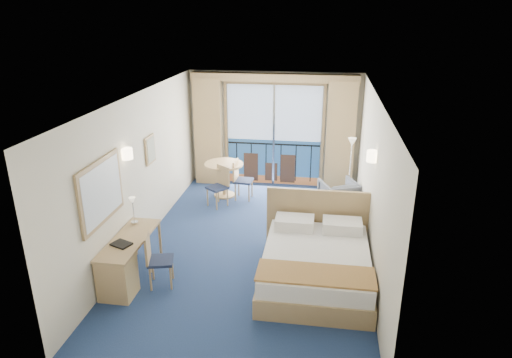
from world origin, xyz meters
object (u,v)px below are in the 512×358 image
bed (316,262)px  desk (120,269)px  floor_lamp (351,154)px  armchair (338,196)px  table_chair_a (240,177)px  round_table (224,171)px  desk_chair (155,257)px  table_chair_b (220,184)px  nightstand (352,224)px

bed → desk: 2.98m
floor_lamp → desk: size_ratio=0.98×
armchair → table_chair_a: 2.20m
round_table → table_chair_a: 0.41m
desk → desk_chair: (0.46, 0.26, 0.11)m
round_table → table_chair_b: (0.02, -0.53, -0.09)m
armchair → desk_chair: desk_chair is taller
floor_lamp → table_chair_b: 2.91m
bed → floor_lamp: floor_lamp is taller
nightstand → floor_lamp: 1.96m
desk → table_chair_a: 4.00m
bed → desk_chair: bed is taller
nightstand → floor_lamp: (0.01, 1.78, 0.82)m
bed → table_chair_b: 3.42m
floor_lamp → table_chair_a: size_ratio=1.62×
desk_chair → bed: bearing=-92.7°
desk → bed: bearing=14.5°
floor_lamp → round_table: size_ratio=1.67×
bed → desk_chair: 2.48m
nightstand → round_table: (-2.78, 1.64, 0.31)m
table_chair_b → floor_lamp: bearing=50.4°
armchair → table_chair_b: 2.54m
bed → desk_chair: (-2.43, -0.49, 0.17)m
armchair → desk: 4.82m
floor_lamp → table_chair_a: floor_lamp is taller
table_chair_b → bed: bearing=-14.3°
nightstand → desk: 4.19m
table_chair_a → table_chair_b: (-0.37, -0.43, -0.01)m
nightstand → desk: desk is taller
nightstand → desk: bearing=-146.7°
table_chair_b → round_table: bearing=129.5°
table_chair_a → nightstand: bearing=-119.3°
nightstand → table_chair_b: bearing=158.1°
nightstand → round_table: round_table is taller
nightstand → desk: (-3.50, -2.30, 0.11)m
nightstand → table_chair_a: bearing=147.2°
bed → desk: (-2.89, -0.75, 0.06)m
round_table → desk: bearing=-100.4°
nightstand → armchair: (-0.22, 1.22, 0.05)m
nightstand → floor_lamp: bearing=89.7°
floor_lamp → desk_chair: size_ratio=1.65×
floor_lamp → desk: (-3.51, -4.08, -0.71)m
bed → desk: size_ratio=1.46×
desk_chair → round_table: size_ratio=1.01×
armchair → nightstand: bearing=77.3°
desk_chair → round_table: desk_chair is taller
nightstand → floor_lamp: size_ratio=0.38×
armchair → floor_lamp: 0.97m
table_chair_a → desk: bearing=167.4°
armchair → table_chair_a: table_chair_a is taller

